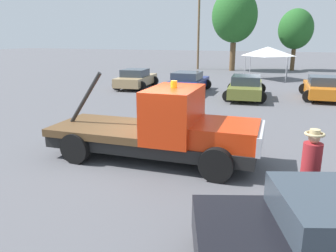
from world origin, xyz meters
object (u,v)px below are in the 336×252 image
object	(u,v)px
parked_car_orange	(323,88)
canopy_tent_white	(268,51)
person_near_truck	(311,164)
traffic_cone	(203,115)
utility_pole	(199,22)
parked_car_navy	(188,82)
parked_car_olive	(246,87)
tree_center	(235,16)
tree_left	(296,29)
tow_truck	(164,130)
parked_car_tan	(136,79)

from	to	relation	value
parked_car_orange	canopy_tent_white	size ratio (longest dim) A/B	1.32
person_near_truck	parked_car_orange	world-z (taller)	person_near_truck
traffic_cone	utility_pole	xyz separation A→B (m)	(-6.82, 22.95, 4.85)
parked_car_navy	traffic_cone	bearing A→B (deg)	-159.52
parked_car_olive	tree_center	distance (m)	17.42
parked_car_olive	traffic_cone	size ratio (longest dim) A/B	9.08
tree_left	canopy_tent_white	bearing A→B (deg)	-101.93
tow_truck	tree_left	distance (m)	30.55
tow_truck	tree_center	bearing A→B (deg)	93.50
person_near_truck	tree_left	xyz separation A→B (m)	(-0.78, 31.86, 3.28)
parked_car_tan	tree_left	xyz separation A→B (m)	(10.19, 17.67, 3.67)
tow_truck	parked_car_navy	distance (m)	12.38
parked_car_navy	tree_center	size ratio (longest dim) A/B	0.56
parked_car_tan	traffic_cone	size ratio (longest dim) A/B	8.19
person_near_truck	tree_center	distance (m)	30.34
person_near_truck	utility_pole	xyz separation A→B (m)	(-10.81, 29.56, 4.07)
tow_truck	parked_car_orange	world-z (taller)	tow_truck
parked_car_tan	canopy_tent_white	world-z (taller)	canopy_tent_white
parked_car_tan	tree_center	xyz separation A→B (m)	(4.12, 15.00, 4.98)
person_near_truck	tree_left	bearing A→B (deg)	79.78
canopy_tent_white	utility_pole	distance (m)	10.99
parked_car_olive	utility_pole	size ratio (longest dim) A/B	0.52
person_near_truck	parked_car_tan	size ratio (longest dim) A/B	0.39
person_near_truck	parked_car_tan	distance (m)	17.95
tree_center	utility_pole	xyz separation A→B (m)	(-3.95, 0.37, -0.52)
parked_car_orange	person_near_truck	bearing A→B (deg)	171.75
parked_car_navy	parked_car_orange	distance (m)	8.13
parked_car_navy	traffic_cone	xyz separation A→B (m)	(2.95, -7.03, -0.40)
canopy_tent_white	utility_pole	bearing A→B (deg)	139.49
tree_left	person_near_truck	bearing A→B (deg)	-88.60
parked_car_tan	parked_car_orange	bearing A→B (deg)	-96.44
tree_center	utility_pole	size ratio (longest dim) A/B	0.87
parked_car_tan	tree_center	distance (m)	16.33
parked_car_tan	parked_car_olive	world-z (taller)	same
parked_car_olive	parked_car_orange	distance (m)	4.45
person_near_truck	canopy_tent_white	bearing A→B (deg)	85.24
tow_truck	parked_car_tan	xyz separation A→B (m)	(-7.13, 12.54, -0.28)
tree_center	tow_truck	bearing A→B (deg)	-83.74
parked_car_orange	traffic_cone	world-z (taller)	parked_car_orange
canopy_tent_white	parked_car_olive	bearing A→B (deg)	-92.22
parked_car_olive	tree_center	world-z (taller)	tree_center
utility_pole	parked_car_navy	bearing A→B (deg)	-76.32
person_near_truck	utility_pole	world-z (taller)	utility_pole
parked_car_orange	parked_car_olive	bearing A→B (deg)	102.80
parked_car_tan	tree_left	bearing A→B (deg)	-36.37
tree_center	parked_car_orange	bearing A→B (deg)	-61.86
person_near_truck	tree_left	distance (m)	32.04
tow_truck	tree_center	xyz separation A→B (m)	(-3.02, 27.54, 4.70)
parked_car_navy	parked_car_orange	bearing A→B (deg)	-88.48
traffic_cone	utility_pole	bearing A→B (deg)	106.56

